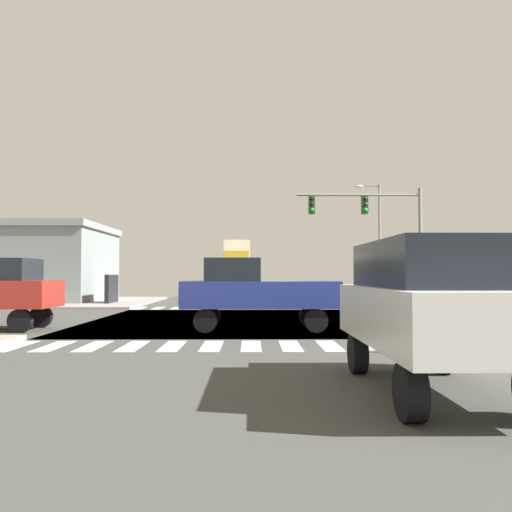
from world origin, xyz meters
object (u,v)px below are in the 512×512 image
suv_crossing_3 (429,302)px  box_truck_leading_1 (237,266)px  suv_nearside_1 (240,278)px  suv_farside_2 (232,281)px  traffic_signal_mast (372,219)px  street_lamp (376,231)px  pickup_queued_1 (255,290)px

suv_crossing_3 → box_truck_leading_1: (-4.00, 37.94, 1.17)m
suv_nearside_1 → suv_crossing_3: same height
suv_farside_2 → suv_nearside_1: bearing=-90.0°
suv_farside_2 → box_truck_leading_1: size_ratio=0.64×
suv_farside_2 → traffic_signal_mast: bearing=145.8°
street_lamp → pickup_queued_1: (-8.52, -18.37, -3.53)m
traffic_signal_mast → box_truck_leading_1: size_ratio=0.96×
suv_nearside_1 → suv_crossing_3: size_ratio=1.00×
pickup_queued_1 → box_truck_leading_1: (-1.37, 28.98, 1.27)m
traffic_signal_mast → suv_crossing_3: bearing=-101.0°
traffic_signal_mast → pickup_queued_1: (-6.56, -11.18, -3.59)m
suv_nearside_1 → box_truck_leading_1: size_ratio=0.64×
traffic_signal_mast → box_truck_leading_1: (-7.93, 17.80, -2.32)m
suv_nearside_1 → suv_farside_2: (0.00, -24.30, 0.00)m
suv_nearside_1 → box_truck_leading_1: 11.95m
traffic_signal_mast → box_truck_leading_1: traffic_signal_mast is taller
traffic_signal_mast → pickup_queued_1: size_ratio=1.36×
suv_nearside_1 → suv_farside_2: 24.30m
traffic_signal_mast → suv_crossing_3: traffic_signal_mast is taller
street_lamp → box_truck_leading_1: size_ratio=1.12×
suv_nearside_1 → pickup_queued_1: pickup_queued_1 is taller
pickup_queued_1 → street_lamp: bearing=-24.9°
street_lamp → suv_crossing_3: bearing=-102.2°
traffic_signal_mast → pickup_queued_1: 13.45m
suv_nearside_1 → street_lamp: bearing=113.7°
traffic_signal_mast → suv_farside_2: traffic_signal_mast is taller
traffic_signal_mast → street_lamp: size_ratio=0.86×
traffic_signal_mast → pickup_queued_1: traffic_signal_mast is taller
suv_farside_2 → street_lamp: bearing=-169.7°
pickup_queued_1 → box_truck_leading_1: box_truck_leading_1 is taller
pickup_queued_1 → suv_crossing_3: bearing=-163.7°
street_lamp → suv_nearside_1: 24.82m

